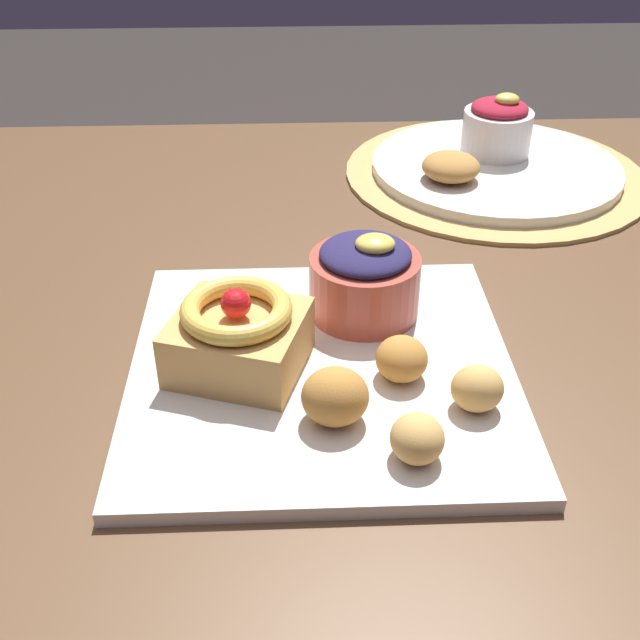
% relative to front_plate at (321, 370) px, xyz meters
% --- Properties ---
extents(dining_table, '(1.45, 0.96, 0.73)m').
position_rel_front_plate_xyz_m(dining_table, '(-0.02, 0.09, -0.09)').
color(dining_table, brown).
rests_on(dining_table, ground_plane).
extents(woven_placemat, '(0.36, 0.36, 0.00)m').
position_rel_front_plate_xyz_m(woven_placemat, '(0.23, 0.38, -0.00)').
color(woven_placemat, tan).
rests_on(woven_placemat, dining_table).
extents(front_plate, '(0.30, 0.30, 0.01)m').
position_rel_front_plate_xyz_m(front_plate, '(0.00, 0.00, 0.00)').
color(front_plate, silver).
rests_on(front_plate, dining_table).
extents(cake_slice, '(0.12, 0.11, 0.07)m').
position_rel_front_plate_xyz_m(cake_slice, '(-0.06, -0.00, 0.04)').
color(cake_slice, tan).
rests_on(cake_slice, front_plate).
extents(berry_ramekin, '(0.09, 0.09, 0.08)m').
position_rel_front_plate_xyz_m(berry_ramekin, '(0.04, 0.07, 0.04)').
color(berry_ramekin, '#B24C3D').
rests_on(berry_ramekin, front_plate).
extents(fritter_front, '(0.04, 0.04, 0.03)m').
position_rel_front_plate_xyz_m(fritter_front, '(0.06, -0.02, 0.02)').
color(fritter_front, '#BC7F38').
rests_on(fritter_front, front_plate).
extents(fritter_middle, '(0.04, 0.04, 0.03)m').
position_rel_front_plate_xyz_m(fritter_middle, '(0.06, -0.11, 0.02)').
color(fritter_middle, tan).
rests_on(fritter_middle, front_plate).
extents(fritter_back, '(0.05, 0.04, 0.04)m').
position_rel_front_plate_xyz_m(fritter_back, '(0.01, -0.07, 0.03)').
color(fritter_back, '#BC7F38').
rests_on(fritter_back, front_plate).
extents(fritter_extra, '(0.04, 0.04, 0.03)m').
position_rel_front_plate_xyz_m(fritter_extra, '(0.11, -0.06, 0.02)').
color(fritter_extra, tan).
rests_on(fritter_extra, front_plate).
extents(back_plate, '(0.30, 0.30, 0.01)m').
position_rel_front_plate_xyz_m(back_plate, '(0.23, 0.38, 0.01)').
color(back_plate, silver).
rests_on(back_plate, woven_placemat).
extents(back_ramekin, '(0.08, 0.08, 0.08)m').
position_rel_front_plate_xyz_m(back_ramekin, '(0.23, 0.41, 0.04)').
color(back_ramekin, white).
rests_on(back_ramekin, back_plate).
extents(back_pastry, '(0.07, 0.07, 0.03)m').
position_rel_front_plate_xyz_m(back_pastry, '(0.16, 0.33, 0.03)').
color(back_pastry, '#B77F3D').
rests_on(back_pastry, back_plate).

